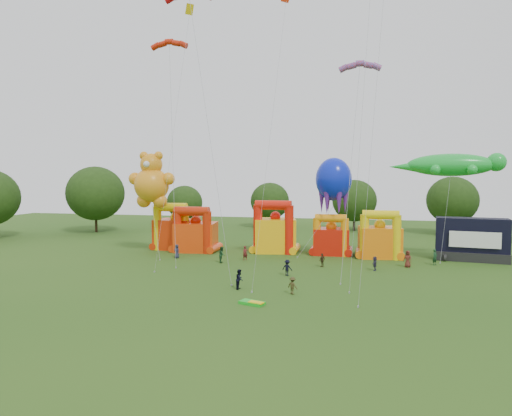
% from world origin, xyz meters
% --- Properties ---
extents(ground, '(160.00, 160.00, 0.00)m').
position_xyz_m(ground, '(0.00, 0.00, 0.00)').
color(ground, '#274D15').
rests_on(ground, ground).
extents(tree_ring, '(125.42, 127.54, 12.07)m').
position_xyz_m(tree_ring, '(-1.20, 0.62, 6.26)').
color(tree_ring, '#352314').
rests_on(tree_ring, ground).
extents(bouncy_castle_0, '(5.38, 4.40, 6.61)m').
position_xyz_m(bouncy_castle_0, '(-16.41, 28.84, 2.51)').
color(bouncy_castle_0, red).
rests_on(bouncy_castle_0, ground).
extents(bouncy_castle_1, '(5.86, 4.92, 6.23)m').
position_xyz_m(bouncy_castle_1, '(-12.87, 27.58, 2.36)').
color(bouncy_castle_1, red).
rests_on(bouncy_castle_1, ground).
extents(bouncy_castle_2, '(6.10, 5.24, 7.08)m').
position_xyz_m(bouncy_castle_2, '(-2.14, 29.29, 2.68)').
color(bouncy_castle_2, '#FFB40D').
rests_on(bouncy_castle_2, ground).
extents(bouncy_castle_3, '(4.70, 3.83, 5.41)m').
position_xyz_m(bouncy_castle_3, '(5.37, 29.05, 2.08)').
color(bouncy_castle_3, red).
rests_on(bouncy_castle_3, ground).
extents(bouncy_castle_4, '(5.44, 4.61, 6.09)m').
position_xyz_m(bouncy_castle_4, '(11.48, 28.09, 2.32)').
color(bouncy_castle_4, orange).
rests_on(bouncy_castle_4, ground).
extents(stage_trailer, '(8.53, 4.21, 5.24)m').
position_xyz_m(stage_trailer, '(22.33, 28.61, 2.52)').
color(stage_trailer, black).
rests_on(stage_trailer, ground).
extents(teddy_bear_kite, '(6.65, 7.37, 13.64)m').
position_xyz_m(teddy_bear_kite, '(-17.38, 24.22, 6.69)').
color(teddy_bear_kite, orange).
rests_on(teddy_bear_kite, ground).
extents(gecko_kite, '(13.38, 4.79, 13.13)m').
position_xyz_m(gecko_kite, '(19.47, 27.88, 9.87)').
color(gecko_kite, green).
rests_on(gecko_kite, ground).
extents(octopus_kite, '(6.67, 4.75, 12.72)m').
position_xyz_m(octopus_kite, '(4.89, 27.68, 7.24)').
color(octopus_kite, '#0D1FC3').
rests_on(octopus_kite, ground).
extents(parafoil_kites, '(27.19, 13.54, 30.07)m').
position_xyz_m(parafoil_kites, '(-4.43, 15.49, 13.57)').
color(parafoil_kites, red).
rests_on(parafoil_kites, ground).
extents(diamond_kites, '(23.85, 15.27, 38.11)m').
position_xyz_m(diamond_kites, '(2.55, 11.97, 15.49)').
color(diamond_kites, red).
rests_on(diamond_kites, ground).
extents(folded_kite_bundle, '(2.22, 1.61, 0.31)m').
position_xyz_m(folded_kite_bundle, '(0.55, 4.09, 0.14)').
color(folded_kite_bundle, green).
rests_on(folded_kite_bundle, ground).
extents(spectator_0, '(0.97, 0.78, 1.73)m').
position_xyz_m(spectator_0, '(-13.39, 22.23, 0.87)').
color(spectator_0, '#23253A').
rests_on(spectator_0, ground).
extents(spectator_1, '(0.76, 0.69, 1.74)m').
position_xyz_m(spectator_1, '(-4.64, 22.70, 0.87)').
color(spectator_1, maroon).
rests_on(spectator_1, ground).
extents(spectator_2, '(0.87, 1.04, 1.91)m').
position_xyz_m(spectator_2, '(-6.97, 20.58, 0.95)').
color(spectator_2, '#194020').
rests_on(spectator_2, ground).
extents(spectator_3, '(1.21, 0.88, 1.67)m').
position_xyz_m(spectator_3, '(1.68, 15.13, 0.84)').
color(spectator_3, black).
rests_on(spectator_3, ground).
extents(spectator_4, '(0.83, 0.97, 1.56)m').
position_xyz_m(spectator_4, '(4.87, 20.52, 0.78)').
color(spectator_4, '#3E2F19').
rests_on(spectator_4, ground).
extents(spectator_5, '(0.62, 1.47, 1.54)m').
position_xyz_m(spectator_5, '(10.60, 19.84, 0.77)').
color(spectator_5, '#302A46').
rests_on(spectator_5, ground).
extents(spectator_6, '(1.11, 0.98, 1.91)m').
position_xyz_m(spectator_6, '(14.29, 22.44, 0.95)').
color(spectator_6, '#5B241A').
rests_on(spectator_6, ground).
extents(spectator_7, '(0.78, 0.79, 1.84)m').
position_xyz_m(spectator_7, '(17.50, 24.46, 0.92)').
color(spectator_7, '#16381E').
rests_on(spectator_7, ground).
extents(spectator_8, '(0.74, 0.92, 1.83)m').
position_xyz_m(spectator_8, '(-1.71, 8.69, 0.91)').
color(spectator_8, black).
rests_on(spectator_8, ground).
extents(spectator_9, '(1.14, 0.99, 1.53)m').
position_xyz_m(spectator_9, '(3.25, 7.92, 0.76)').
color(spectator_9, '#3A3417').
rests_on(spectator_9, ground).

